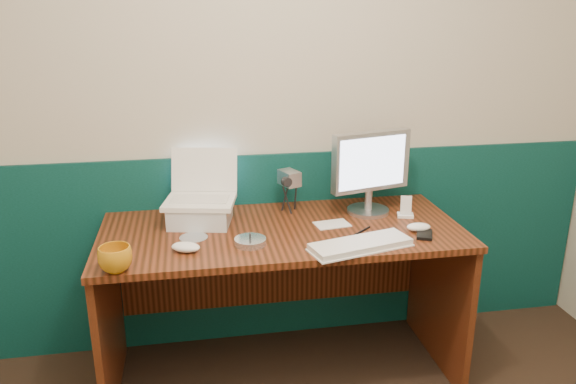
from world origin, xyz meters
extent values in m
cube|color=beige|center=(0.00, 1.75, 1.25)|extent=(3.50, 0.04, 2.50)
cube|color=#07322D|center=(0.00, 1.74, 0.50)|extent=(3.48, 0.02, 1.00)
cube|color=#321709|center=(0.03, 1.38, 0.38)|extent=(1.60, 0.70, 0.75)
cube|color=silver|center=(-0.32, 1.51, 0.80)|extent=(0.31, 0.28, 0.09)
cube|color=white|center=(0.31, 1.11, 0.76)|extent=(0.44, 0.24, 0.02)
ellipsoid|color=white|center=(0.62, 1.25, 0.77)|extent=(0.11, 0.07, 0.04)
ellipsoid|color=white|center=(-0.39, 1.20, 0.77)|extent=(0.14, 0.11, 0.04)
imported|color=#C47D12|center=(-0.65, 1.07, 0.80)|extent=(0.17, 0.17, 0.10)
cylinder|color=silver|center=(-0.13, 1.23, 0.76)|extent=(0.13, 0.13, 0.03)
cylinder|color=silver|center=(-0.36, 1.35, 0.75)|extent=(0.12, 0.12, 0.00)
cylinder|color=black|center=(0.36, 1.27, 0.75)|extent=(0.12, 0.10, 0.01)
cube|color=white|center=(0.26, 1.39, 0.75)|extent=(0.17, 0.12, 0.00)
cube|color=white|center=(0.62, 1.43, 0.76)|extent=(0.09, 0.07, 0.01)
cube|color=silver|center=(0.62, 1.43, 0.81)|extent=(0.06, 0.04, 0.09)
cube|color=black|center=(0.62, 1.19, 0.76)|extent=(0.10, 0.13, 0.01)
camera|label=1|loc=(-0.35, -0.91, 1.69)|focal=35.00mm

